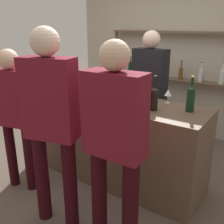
{
  "coord_description": "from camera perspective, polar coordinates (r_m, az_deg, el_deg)",
  "views": [
    {
      "loc": [
        1.65,
        -2.4,
        1.83
      ],
      "look_at": [
        0.0,
        0.0,
        0.84
      ],
      "focal_mm": 42.0,
      "sensor_mm": 36.0,
      "label": 1
    }
  ],
  "objects": [
    {
      "name": "ground_plane",
      "position": [
        3.44,
        0.0,
        -13.4
      ],
      "size": [
        16.0,
        16.0,
        0.0
      ],
      "primitive_type": "plane",
      "color": "brown"
    },
    {
      "name": "bar_counter",
      "position": [
        3.2,
        0.0,
        -5.88
      ],
      "size": [
        2.21,
        0.7,
        0.99
      ],
      "primitive_type": "cube",
      "color": "brown",
      "rests_on": "ground_plane"
    },
    {
      "name": "back_wall",
      "position": [
        4.67,
        14.0,
        12.92
      ],
      "size": [
        3.81,
        0.12,
        2.8
      ],
      "primitive_type": "cube",
      "color": "#B2A899",
      "rests_on": "ground_plane"
    },
    {
      "name": "back_shelf",
      "position": [
        4.54,
        12.9,
        9.58
      ],
      "size": [
        2.27,
        0.18,
        1.72
      ],
      "color": "brown",
      "rests_on": "ground_plane"
    },
    {
      "name": "counter_bottle_0",
      "position": [
        2.66,
        9.21,
        3.11
      ],
      "size": [
        0.07,
        0.07,
        0.36
      ],
      "color": "black",
      "rests_on": "bar_counter"
    },
    {
      "name": "counter_bottle_1",
      "position": [
        3.46,
        -8.49,
        6.68
      ],
      "size": [
        0.07,
        0.07,
        0.33
      ],
      "color": "black",
      "rests_on": "bar_counter"
    },
    {
      "name": "counter_bottle_2",
      "position": [
        2.65,
        7.22,
        3.12
      ],
      "size": [
        0.08,
        0.08,
        0.34
      ],
      "color": "#0F1956",
      "rests_on": "bar_counter"
    },
    {
      "name": "counter_bottle_3",
      "position": [
        2.71,
        16.77,
        3.03
      ],
      "size": [
        0.08,
        0.08,
        0.36
      ],
      "color": "black",
      "rests_on": "bar_counter"
    },
    {
      "name": "wine_glass",
      "position": [
        2.94,
        12.13,
        4.07
      ],
      "size": [
        0.08,
        0.08,
        0.15
      ],
      "color": "silver",
      "rests_on": "bar_counter"
    },
    {
      "name": "customer_right",
      "position": [
        2.04,
        0.53,
        -5.04
      ],
      "size": [
        0.49,
        0.23,
        1.73
      ],
      "rotation": [
        0.0,
        0.0,
        1.6
      ],
      "color": "black",
      "rests_on": "ground_plane"
    },
    {
      "name": "customer_left",
      "position": [
        3.0,
        -20.48,
        0.42
      ],
      "size": [
        0.42,
        0.26,
        1.59
      ],
      "rotation": [
        0.0,
        0.0,
        1.82
      ],
      "color": "black",
      "rests_on": "ground_plane"
    },
    {
      "name": "server_behind_counter",
      "position": [
        3.6,
        8.13,
        5.68
      ],
      "size": [
        0.47,
        0.23,
        1.75
      ],
      "rotation": [
        0.0,
        0.0,
        -1.64
      ],
      "color": "black",
      "rests_on": "ground_plane"
    },
    {
      "name": "customer_center",
      "position": [
        2.29,
        -13.16,
        -1.01
      ],
      "size": [
        0.5,
        0.32,
        1.81
      ],
      "rotation": [
        0.0,
        0.0,
        1.85
      ],
      "color": "black",
      "rests_on": "ground_plane"
    }
  ]
}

